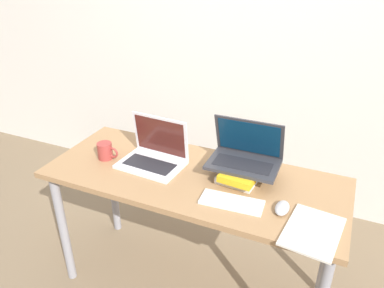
% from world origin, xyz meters
% --- Properties ---
extents(wall_back, '(8.00, 0.05, 2.70)m').
position_xyz_m(wall_back, '(0.00, 1.39, 1.35)').
color(wall_back, silver).
rests_on(wall_back, ground_plane).
extents(desk, '(1.52, 0.61, 0.77)m').
position_xyz_m(desk, '(0.00, 0.31, 0.67)').
color(desk, '#9E754C').
rests_on(desk, ground_plane).
extents(laptop_left, '(0.34, 0.26, 0.25)m').
position_xyz_m(laptop_left, '(-0.24, 0.34, 0.82)').
color(laptop_left, silver).
rests_on(laptop_left, desk).
extents(book_stack, '(0.21, 0.27, 0.07)m').
position_xyz_m(book_stack, '(0.23, 0.38, 0.80)').
color(book_stack, white).
rests_on(book_stack, desk).
extents(laptop_on_books, '(0.35, 0.23, 0.23)m').
position_xyz_m(laptop_on_books, '(0.23, 0.42, 0.88)').
color(laptop_on_books, '#333338').
rests_on(laptop_on_books, book_stack).
extents(wireless_keyboard, '(0.29, 0.13, 0.01)m').
position_xyz_m(wireless_keyboard, '(0.25, 0.16, 0.78)').
color(wireless_keyboard, white).
rests_on(wireless_keyboard, desk).
extents(mouse, '(0.06, 0.11, 0.03)m').
position_xyz_m(mouse, '(0.47, 0.20, 0.78)').
color(mouse, '#B2B2B7').
rests_on(mouse, desk).
extents(notepad, '(0.24, 0.32, 0.01)m').
position_xyz_m(notepad, '(0.62, 0.11, 0.77)').
color(notepad, silver).
rests_on(notepad, desk).
extents(mug, '(0.12, 0.08, 0.09)m').
position_xyz_m(mug, '(-0.51, 0.27, 0.82)').
color(mug, '#9E3833').
rests_on(mug, desk).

